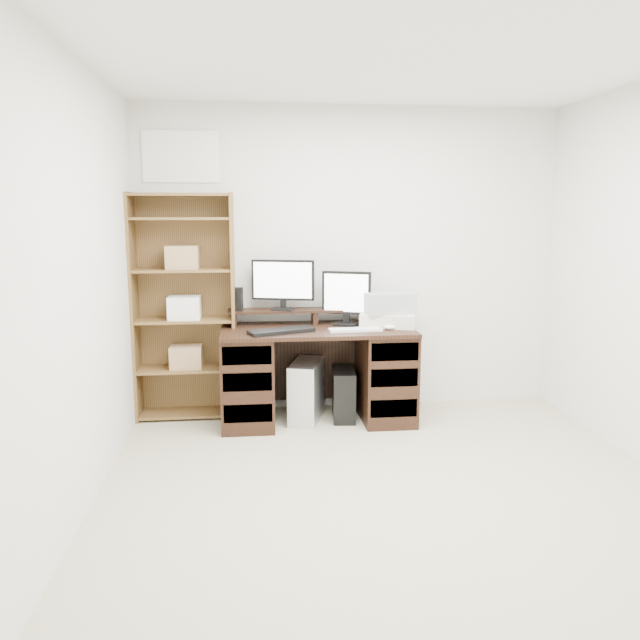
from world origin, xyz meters
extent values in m
cube|color=#B9AF8E|center=(0.00, 0.00, -0.01)|extent=(3.50, 4.00, 0.02)
cube|color=white|center=(0.00, 0.00, 2.51)|extent=(3.50, 4.00, 0.02)
cube|color=silver|center=(0.00, 2.01, 1.25)|extent=(3.50, 0.02, 2.50)
cube|color=silver|center=(-1.76, 0.00, 1.25)|extent=(0.02, 4.00, 2.50)
cube|color=white|center=(-1.35, 1.99, 2.08)|extent=(0.60, 0.01, 0.40)
cube|color=black|center=(-0.31, 1.63, 0.73)|extent=(1.50, 0.70, 0.03)
cube|color=black|center=(-0.86, 1.63, 0.36)|extent=(0.40, 0.66, 0.72)
cube|color=black|center=(0.24, 1.63, 0.36)|extent=(0.40, 0.66, 0.72)
cube|color=black|center=(-0.31, 1.96, 0.40)|extent=(1.48, 0.02, 0.65)
cube|color=black|center=(-0.86, 1.30, 0.18)|extent=(0.36, 0.01, 0.14)
cube|color=black|center=(-0.86, 1.30, 0.42)|extent=(0.36, 0.01, 0.14)
cube|color=black|center=(-0.86, 1.30, 0.62)|extent=(0.36, 0.01, 0.14)
cube|color=black|center=(0.24, 1.30, 0.18)|extent=(0.36, 0.01, 0.14)
cube|color=black|center=(0.24, 1.30, 0.42)|extent=(0.36, 0.01, 0.14)
cube|color=black|center=(0.24, 1.30, 0.62)|extent=(0.36, 0.01, 0.14)
cube|color=black|center=(-0.96, 1.85, 0.80)|extent=(0.04, 0.20, 0.10)
cube|color=black|center=(-0.31, 1.85, 0.80)|extent=(0.04, 0.20, 0.10)
cube|color=black|center=(0.34, 1.85, 0.80)|extent=(0.04, 0.20, 0.10)
cube|color=black|center=(-0.31, 1.85, 0.86)|extent=(1.40, 0.22, 0.02)
cube|color=black|center=(-0.57, 1.81, 0.88)|extent=(0.19, 0.17, 0.01)
cube|color=black|center=(-0.56, 1.83, 0.93)|extent=(0.05, 0.04, 0.09)
cube|color=black|center=(-0.56, 1.83, 1.11)|extent=(0.50, 0.16, 0.32)
cube|color=white|center=(-0.57, 1.81, 1.11)|extent=(0.46, 0.12, 0.29)
cube|color=black|center=(-0.07, 1.73, 0.76)|extent=(0.23, 0.20, 0.02)
cube|color=black|center=(-0.06, 1.75, 0.82)|extent=(0.06, 0.05, 0.10)
cube|color=black|center=(-0.06, 1.75, 1.01)|extent=(0.38, 0.17, 0.34)
cube|color=white|center=(-0.07, 1.73, 1.01)|extent=(0.33, 0.12, 0.30)
cube|color=black|center=(-0.93, 1.83, 0.96)|extent=(0.08, 0.08, 0.19)
cube|color=black|center=(-0.60, 1.47, 0.76)|extent=(0.52, 0.33, 0.03)
cube|color=silver|center=(-0.03, 1.48, 0.76)|extent=(0.41, 0.15, 0.02)
ellipsoid|color=white|center=(0.25, 1.51, 0.77)|extent=(0.11, 0.08, 0.04)
cube|color=beige|center=(0.26, 1.67, 0.80)|extent=(0.50, 0.43, 0.11)
cube|color=#94989E|center=(0.26, 1.67, 0.94)|extent=(0.41, 0.32, 0.16)
cube|color=silver|center=(-0.39, 1.65, 0.24)|extent=(0.34, 0.52, 0.48)
cube|color=black|center=(-0.09, 1.66, 0.20)|extent=(0.21, 0.42, 0.40)
cube|color=#19FF33|center=(-0.11, 1.46, 0.29)|extent=(0.01, 0.00, 0.01)
cube|color=brown|center=(-1.74, 1.83, 0.90)|extent=(0.02, 0.30, 1.80)
cube|color=brown|center=(-0.96, 1.83, 0.90)|extent=(0.02, 0.30, 1.80)
cube|color=brown|center=(-1.35, 1.97, 0.90)|extent=(0.80, 0.01, 1.80)
cube|color=brown|center=(-1.35, 1.83, 0.03)|extent=(0.75, 0.28, 0.02)
cube|color=brown|center=(-1.35, 1.83, 0.40)|extent=(0.75, 0.28, 0.02)
cube|color=brown|center=(-1.35, 1.83, 0.80)|extent=(0.75, 0.28, 0.02)
cube|color=brown|center=(-1.35, 1.83, 1.20)|extent=(0.75, 0.28, 0.02)
cube|color=brown|center=(-1.35, 1.83, 1.60)|extent=(0.75, 0.28, 0.02)
cube|color=brown|center=(-1.35, 1.83, 1.78)|extent=(0.75, 0.28, 0.02)
cube|color=#A07F54|center=(-1.35, 1.83, 0.50)|extent=(0.25, 0.20, 0.18)
cube|color=white|center=(-1.35, 1.83, 0.90)|extent=(0.25, 0.20, 0.18)
cube|color=#A07F54|center=(-1.35, 1.83, 1.30)|extent=(0.25, 0.20, 0.18)
camera|label=1|loc=(-0.81, -3.15, 1.66)|focal=35.00mm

